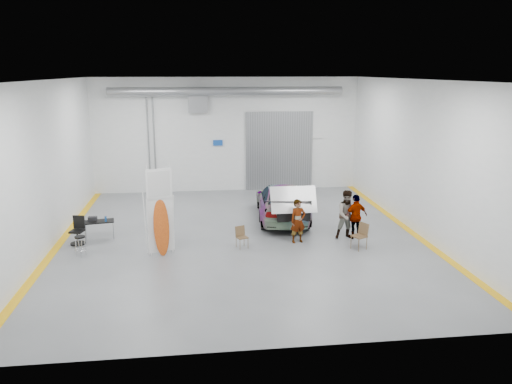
{
  "coord_description": "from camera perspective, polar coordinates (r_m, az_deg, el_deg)",
  "views": [
    {
      "loc": [
        -1.66,
        -18.33,
        6.34
      ],
      "look_at": [
        0.72,
        1.28,
        1.5
      ],
      "focal_mm": 35.0,
      "sensor_mm": 36.0,
      "label": 1
    }
  ],
  "objects": [
    {
      "name": "trunk_lid",
      "position": [
        19.3,
        4.26,
        -0.64
      ],
      "size": [
        1.79,
        1.09,
        0.04
      ],
      "primitive_type": "cube",
      "color": "silver",
      "rests_on": "sedan_car"
    },
    {
      "name": "work_table",
      "position": [
        20.1,
        -17.69,
        -3.19
      ],
      "size": [
        1.2,
        0.74,
        0.91
      ],
      "rotation": [
        0.0,
        0.0,
        0.17
      ],
      "color": "gray",
      "rests_on": "ground"
    },
    {
      "name": "surfboard_display",
      "position": [
        17.6,
        -11.09,
        -3.04
      ],
      "size": [
        0.9,
        0.45,
        3.28
      ],
      "rotation": [
        0.0,
        0.0,
        0.31
      ],
      "color": "white",
      "rests_on": "ground"
    },
    {
      "name": "office_chair",
      "position": [
        19.81,
        -19.73,
        -4.34
      ],
      "size": [
        0.56,
        0.58,
        1.04
      ],
      "rotation": [
        0.0,
        0.0,
        -0.23
      ],
      "color": "black",
      "rests_on": "ground"
    },
    {
      "name": "shop_stool",
      "position": [
        18.54,
        -19.42,
        -5.86
      ],
      "size": [
        0.37,
        0.37,
        0.73
      ],
      "rotation": [
        0.0,
        0.0,
        0.33
      ],
      "color": "black",
      "rests_on": "ground"
    },
    {
      "name": "ground",
      "position": [
        19.46,
        -1.67,
        -5.25
      ],
      "size": [
        16.0,
        16.0,
        0.0
      ],
      "primitive_type": "plane",
      "color": "slate",
      "rests_on": "ground"
    },
    {
      "name": "folding_chair_far",
      "position": [
        18.55,
        11.66,
        -5.52
      ],
      "size": [
        0.6,
        0.74,
        0.97
      ],
      "rotation": [
        0.0,
        0.0,
        -1.1
      ],
      "color": "brown",
      "rests_on": "ground"
    },
    {
      "name": "person_c",
      "position": [
        19.55,
        11.34,
        -2.75
      ],
      "size": [
        1.09,
        0.71,
        1.74
      ],
      "primitive_type": "imported",
      "rotation": [
        0.0,
        0.0,
        3.46
      ],
      "color": "#AA5438",
      "rests_on": "ground"
    },
    {
      "name": "person_a",
      "position": [
        18.79,
        4.82,
        -3.32
      ],
      "size": [
        0.69,
        0.53,
        1.67
      ],
      "primitive_type": "imported",
      "rotation": [
        0.0,
        0.0,
        0.24
      ],
      "color": "#865A49",
      "rests_on": "ground"
    },
    {
      "name": "person_b",
      "position": [
        19.43,
        10.45,
        -2.56
      ],
      "size": [
        0.94,
        0.72,
        1.91
      ],
      "primitive_type": "imported",
      "rotation": [
        0.0,
        0.0,
        0.01
      ],
      "color": "teal",
      "rests_on": "ground"
    },
    {
      "name": "room_shell",
      "position": [
        20.76,
        -1.66,
        7.5
      ],
      "size": [
        14.02,
        16.18,
        6.01
      ],
      "color": "silver",
      "rests_on": "ground"
    },
    {
      "name": "sedan_car",
      "position": [
        21.77,
        3.02,
        -1.09
      ],
      "size": [
        2.61,
        5.45,
        1.53
      ],
      "primitive_type": "imported",
      "rotation": [
        0.0,
        0.0,
        3.05
      ],
      "color": "silver",
      "rests_on": "ground"
    },
    {
      "name": "folding_chair_near",
      "position": [
        18.32,
        -1.6,
        -5.66
      ],
      "size": [
        0.48,
        0.51,
        0.79
      ],
      "rotation": [
        0.0,
        0.0,
        0.36
      ],
      "color": "brown",
      "rests_on": "ground"
    }
  ]
}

